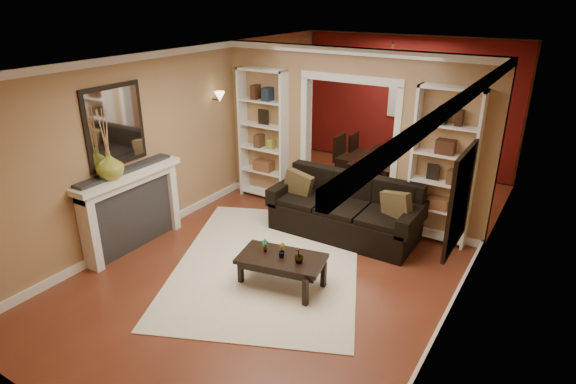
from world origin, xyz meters
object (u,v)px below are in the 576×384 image
Objects in this scene: sofa at (345,208)px; bookshelf_left at (264,136)px; dining_table at (383,170)px; coffee_table at (282,271)px; fireplace at (133,211)px; bookshelf_right at (443,167)px.

bookshelf_left is (-1.86, 0.58, 0.71)m from sofa.
bookshelf_left is 2.53m from dining_table.
bookshelf_left reaches higher than dining_table.
bookshelf_left is at bearing 117.23° from coffee_table.
fireplace is (-2.34, -0.27, 0.38)m from coffee_table.
bookshelf_right is 1.52× the size of dining_table.
bookshelf_right is (1.24, 0.58, 0.71)m from sofa.
dining_table is (2.10, 4.32, -0.31)m from fireplace.
coffee_table is 0.47× the size of bookshelf_left.
fireplace reaches higher than sofa.
bookshelf_right is at bearing 34.80° from fireplace.
fireplace is (-2.40, -1.95, 0.14)m from sofa.
fireplace reaches higher than coffee_table.
fireplace is at bearing 175.23° from coffee_table.
bookshelf_right is (1.30, 2.26, 0.95)m from coffee_table.
sofa is 0.99× the size of bookshelf_left.
sofa is 1.70m from coffee_table.
sofa is 2.08m from bookshelf_left.
coffee_table is at bearing -92.14° from sofa.
bookshelf_left is at bearing 138.80° from dining_table.
bookshelf_right is 2.52m from dining_table.
bookshelf_left is 1.52× the size of dining_table.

